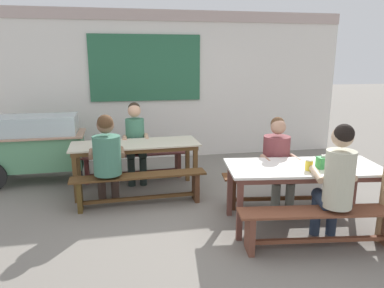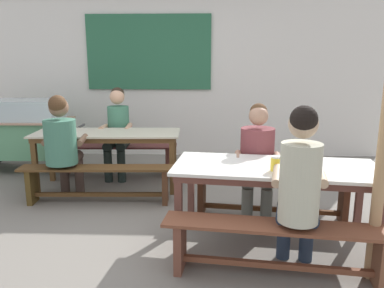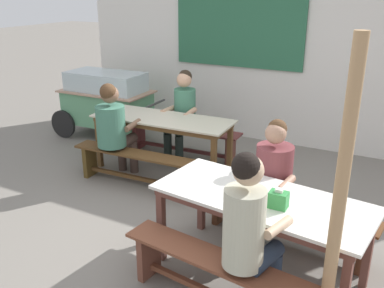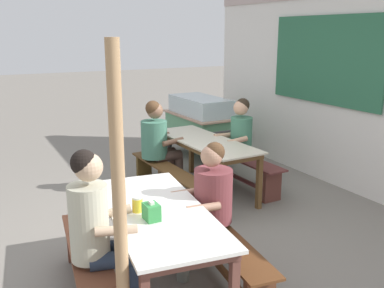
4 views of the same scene
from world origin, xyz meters
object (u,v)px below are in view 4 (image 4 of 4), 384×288
tissue_box (151,212)px  wooden_support_post (120,213)px  bench_far_front (168,178)px  person_center_facing (237,138)px  person_right_near_table (207,200)px  person_near_front (98,224)px  dining_table_far (205,145)px  bench_far_back (239,165)px  person_left_back_turned (158,140)px  bench_near_back (220,247)px  food_cart (200,123)px  dining_table_near (157,217)px  condiment_jar (137,204)px  bench_near_front (90,270)px

tissue_box → wooden_support_post: size_ratio=0.07×
bench_far_front → person_center_facing: bearing=90.0°
bench_far_front → person_center_facing: size_ratio=1.43×
person_center_facing → person_right_near_table: 2.27m
person_near_front → dining_table_far: bearing=134.1°
bench_far_back → person_near_front: bearing=-52.6°
person_left_back_turned → tissue_box: size_ratio=8.18×
bench_near_back → food_cart: 3.82m
bench_near_back → person_left_back_turned: person_left_back_turned is taller
food_cart → person_right_near_table: 3.69m
dining_table_far → wooden_support_post: (2.50, -2.01, 0.39)m
dining_table_near → person_center_facing: person_center_facing is taller
bench_near_back → person_left_back_turned: bearing=169.7°
person_right_near_table → condiment_jar: 0.68m
food_cart → wooden_support_post: bearing=-34.4°
dining_table_far → bench_far_back: (-0.02, 0.56, -0.36)m
dining_table_near → person_near_front: size_ratio=1.39×
dining_table_far → wooden_support_post: wooden_support_post is taller
bench_far_back → condiment_jar: 2.91m
bench_near_front → food_cart: size_ratio=1.00×
condiment_jar → bench_far_back: bearing=129.9°
bench_near_front → person_left_back_turned: size_ratio=1.39×
person_center_facing → wooden_support_post: wooden_support_post is taller
dining_table_near → bench_far_back: size_ratio=1.06×
bench_near_front → condiment_jar: bearing=84.1°
bench_far_front → wooden_support_post: wooden_support_post is taller
bench_near_front → tissue_box: (0.24, 0.44, 0.50)m
bench_far_back → person_near_front: (1.96, -2.56, 0.45)m
person_left_back_turned → person_right_near_table: size_ratio=1.04×
bench_near_back → person_right_near_table: person_right_near_table is taller
person_center_facing → person_near_front: 3.14m
person_near_front → person_center_facing: bearing=127.6°
dining_table_near → condiment_jar: bearing=-100.3°
food_cart → person_left_back_turned: 1.69m
dining_table_near → bench_near_back: 0.67m
bench_far_front → person_left_back_turned: bearing=173.8°
person_center_facing → person_left_back_turned: bearing=-111.7°
dining_table_near → bench_near_back: (0.07, 0.55, -0.37)m
dining_table_near → bench_near_front: 0.67m
food_cart → condiment_jar: bearing=-35.6°
dining_table_near → person_near_front: 0.52m
dining_table_far → food_cart: food_cart is taller
dining_table_near → bench_near_back: dining_table_near is taller
person_right_near_table → person_near_front: 1.04m
food_cart → person_left_back_turned: person_left_back_turned is taller
bench_near_front → food_cart: food_cart is taller
person_right_near_table → tissue_box: 0.69m
bench_near_front → condiment_jar: (0.04, 0.40, 0.50)m
tissue_box → bench_near_front: bearing=-118.5°
person_right_near_table → bench_near_back: bearing=15.5°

